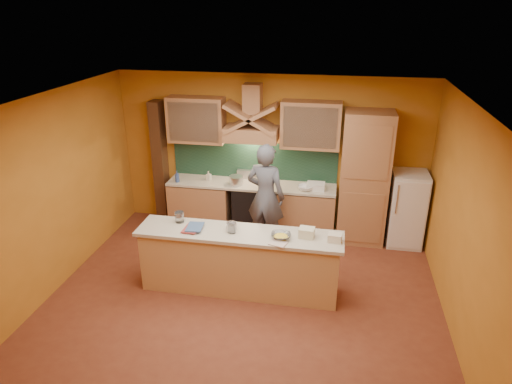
% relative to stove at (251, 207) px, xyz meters
% --- Properties ---
extents(floor, '(5.50, 5.00, 0.01)m').
position_rel_stove_xyz_m(floor, '(0.30, -2.20, -0.45)').
color(floor, brown).
rests_on(floor, ground).
extents(ceiling, '(5.50, 5.00, 0.01)m').
position_rel_stove_xyz_m(ceiling, '(0.30, -2.20, 2.35)').
color(ceiling, white).
rests_on(ceiling, wall_back).
extents(wall_back, '(5.50, 0.02, 2.80)m').
position_rel_stove_xyz_m(wall_back, '(0.30, 0.30, 0.95)').
color(wall_back, '#BF7725').
rests_on(wall_back, floor).
extents(wall_front, '(5.50, 0.02, 2.80)m').
position_rel_stove_xyz_m(wall_front, '(0.30, -4.70, 0.95)').
color(wall_front, '#BF7725').
rests_on(wall_front, floor).
extents(wall_left, '(0.02, 5.00, 2.80)m').
position_rel_stove_xyz_m(wall_left, '(-2.45, -2.20, 0.95)').
color(wall_left, '#BF7725').
rests_on(wall_left, floor).
extents(wall_right, '(0.02, 5.00, 2.80)m').
position_rel_stove_xyz_m(wall_right, '(3.05, -2.20, 0.95)').
color(wall_right, '#BF7725').
rests_on(wall_right, floor).
extents(base_cabinet_left, '(1.10, 0.60, 0.86)m').
position_rel_stove_xyz_m(base_cabinet_left, '(-0.95, 0.00, -0.02)').
color(base_cabinet_left, '#B27A51').
rests_on(base_cabinet_left, floor).
extents(base_cabinet_right, '(1.10, 0.60, 0.86)m').
position_rel_stove_xyz_m(base_cabinet_right, '(0.95, 0.00, -0.02)').
color(base_cabinet_right, '#B27A51').
rests_on(base_cabinet_right, floor).
extents(counter_top, '(3.00, 0.62, 0.04)m').
position_rel_stove_xyz_m(counter_top, '(-0.00, 0.00, 0.45)').
color(counter_top, beige).
rests_on(counter_top, base_cabinet_left).
extents(stove, '(0.60, 0.58, 0.90)m').
position_rel_stove_xyz_m(stove, '(0.00, 0.00, 0.00)').
color(stove, black).
rests_on(stove, floor).
extents(backsplash, '(3.00, 0.03, 0.70)m').
position_rel_stove_xyz_m(backsplash, '(-0.00, 0.28, 0.80)').
color(backsplash, '#183427').
rests_on(backsplash, wall_back).
extents(range_hood, '(0.92, 0.50, 0.24)m').
position_rel_stove_xyz_m(range_hood, '(0.00, 0.05, 1.37)').
color(range_hood, '#B27A51').
rests_on(range_hood, wall_back).
extents(hood_chimney, '(0.30, 0.30, 0.50)m').
position_rel_stove_xyz_m(hood_chimney, '(0.00, 0.15, 1.95)').
color(hood_chimney, '#B27A51').
rests_on(hood_chimney, wall_back).
extents(upper_cabinet_left, '(1.00, 0.35, 0.80)m').
position_rel_stove_xyz_m(upper_cabinet_left, '(-1.00, 0.12, 1.55)').
color(upper_cabinet_left, '#B27A51').
rests_on(upper_cabinet_left, wall_back).
extents(upper_cabinet_right, '(1.00, 0.35, 0.80)m').
position_rel_stove_xyz_m(upper_cabinet_right, '(1.00, 0.12, 1.55)').
color(upper_cabinet_right, '#B27A51').
rests_on(upper_cabinet_right, wall_back).
extents(pantry_column, '(0.80, 0.60, 2.30)m').
position_rel_stove_xyz_m(pantry_column, '(1.95, 0.00, 0.70)').
color(pantry_column, '#B27A51').
rests_on(pantry_column, floor).
extents(fridge, '(0.58, 0.60, 1.30)m').
position_rel_stove_xyz_m(fridge, '(2.70, 0.00, 0.20)').
color(fridge, white).
rests_on(fridge, floor).
extents(trim_column_left, '(0.20, 0.30, 2.30)m').
position_rel_stove_xyz_m(trim_column_left, '(-1.75, 0.15, 0.70)').
color(trim_column_left, '#472816').
rests_on(trim_column_left, floor).
extents(island_body, '(2.80, 0.55, 0.88)m').
position_rel_stove_xyz_m(island_body, '(0.20, -1.90, -0.01)').
color(island_body, tan).
rests_on(island_body, floor).
extents(island_top, '(2.90, 0.62, 0.05)m').
position_rel_stove_xyz_m(island_top, '(0.20, -1.90, 0.47)').
color(island_top, beige).
rests_on(island_top, island_body).
extents(person, '(0.75, 0.58, 1.82)m').
position_rel_stove_xyz_m(person, '(0.35, -0.51, 0.46)').
color(person, slate).
rests_on(person, floor).
extents(pot_large, '(0.23, 0.23, 0.16)m').
position_rel_stove_xyz_m(pot_large, '(-0.25, -0.10, 0.53)').
color(pot_large, silver).
rests_on(pot_large, stove).
extents(pot_small, '(0.20, 0.20, 0.14)m').
position_rel_stove_xyz_m(pot_small, '(0.08, 0.11, 0.52)').
color(pot_small, silver).
rests_on(pot_small, stove).
extents(soap_bottle_a, '(0.10, 0.10, 0.17)m').
position_rel_stove_xyz_m(soap_bottle_a, '(-0.79, 0.02, 0.55)').
color(soap_bottle_a, beige).
rests_on(soap_bottle_a, counter_top).
extents(soap_bottle_b, '(0.08, 0.08, 0.21)m').
position_rel_stove_xyz_m(soap_bottle_b, '(-1.32, -0.17, 0.58)').
color(soap_bottle_b, '#324B8B').
rests_on(soap_bottle_b, counter_top).
extents(bowl_back, '(0.32, 0.32, 0.08)m').
position_rel_stove_xyz_m(bowl_back, '(0.98, -0.13, 0.51)').
color(bowl_back, white).
rests_on(bowl_back, counter_top).
extents(dish_rack, '(0.31, 0.24, 0.11)m').
position_rel_stove_xyz_m(dish_rack, '(1.15, -0.05, 0.52)').
color(dish_rack, white).
rests_on(dish_rack, counter_top).
extents(book_lower, '(0.23, 0.30, 0.03)m').
position_rel_stove_xyz_m(book_lower, '(-0.58, -1.95, 0.51)').
color(book_lower, '#A83C3C').
rests_on(book_lower, island_top).
extents(book_upper, '(0.25, 0.32, 0.02)m').
position_rel_stove_xyz_m(book_upper, '(-0.54, -1.94, 0.53)').
color(book_upper, '#3E5988').
rests_on(book_upper, island_top).
extents(jar_large, '(0.15, 0.15, 0.16)m').
position_rel_stove_xyz_m(jar_large, '(-0.72, -1.74, 0.57)').
color(jar_large, silver).
rests_on(jar_large, island_top).
extents(jar_small, '(0.13, 0.13, 0.15)m').
position_rel_stove_xyz_m(jar_small, '(0.10, -1.93, 0.57)').
color(jar_small, silver).
rests_on(jar_small, island_top).
extents(kitchen_scale, '(0.14, 0.14, 0.11)m').
position_rel_stove_xyz_m(kitchen_scale, '(0.08, -1.87, 0.55)').
color(kitchen_scale, white).
rests_on(kitchen_scale, island_top).
extents(mixing_bowl, '(0.30, 0.30, 0.07)m').
position_rel_stove_xyz_m(mixing_bowl, '(0.80, -1.97, 0.53)').
color(mixing_bowl, silver).
rests_on(mixing_bowl, island_top).
extents(cloth, '(0.26, 0.22, 0.01)m').
position_rel_stove_xyz_m(cloth, '(0.78, -2.13, 0.50)').
color(cloth, beige).
rests_on(cloth, island_top).
extents(grocery_bag_a, '(0.22, 0.18, 0.13)m').
position_rel_stove_xyz_m(grocery_bag_a, '(1.14, -1.87, 0.56)').
color(grocery_bag_a, beige).
rests_on(grocery_bag_a, island_top).
extents(grocery_bag_b, '(0.19, 0.16, 0.11)m').
position_rel_stove_xyz_m(grocery_bag_b, '(1.52, -1.92, 0.55)').
color(grocery_bag_b, beige).
rests_on(grocery_bag_b, island_top).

